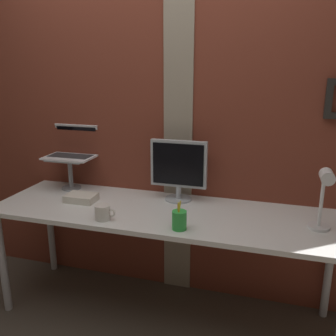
% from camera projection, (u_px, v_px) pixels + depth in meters
% --- Properties ---
extents(ground_plane, '(6.00, 6.00, 0.00)m').
position_uv_depth(ground_plane, '(145.00, 315.00, 2.45)').
color(ground_plane, '#4C4238').
extents(brick_wall_back, '(3.53, 0.16, 2.57)m').
position_uv_depth(brick_wall_back, '(165.00, 115.00, 2.52)').
color(brick_wall_back, brown).
rests_on(brick_wall_back, ground_plane).
extents(desk, '(2.19, 0.67, 0.74)m').
position_uv_depth(desk, '(163.00, 220.00, 2.30)').
color(desk, white).
rests_on(desk, ground_plane).
extents(monitor, '(0.38, 0.18, 0.41)m').
position_uv_depth(monitor, '(179.00, 167.00, 2.40)').
color(monitor, '#ADB2B7').
rests_on(monitor, desk).
extents(laptop_stand, '(0.28, 0.22, 0.23)m').
position_uv_depth(laptop_stand, '(70.00, 168.00, 2.65)').
color(laptop_stand, gray).
rests_on(laptop_stand, desk).
extents(laptop, '(0.35, 0.30, 0.23)m').
position_uv_depth(laptop, '(74.00, 148.00, 2.68)').
color(laptop, white).
rests_on(laptop, laptop_stand).
extents(desk_lamp, '(0.12, 0.20, 0.36)m').
position_uv_depth(desk_lamp, '(324.00, 193.00, 1.92)').
color(desk_lamp, white).
rests_on(desk_lamp, desk).
extents(pen_cup, '(0.08, 0.08, 0.17)m').
position_uv_depth(pen_cup, '(179.00, 220.00, 2.00)').
color(pen_cup, green).
rests_on(pen_cup, desk).
extents(coffee_mug, '(0.13, 0.09, 0.09)m').
position_uv_depth(coffee_mug, '(103.00, 212.00, 2.13)').
color(coffee_mug, silver).
rests_on(coffee_mug, desk).
extents(paper_clutter_stack, '(0.20, 0.14, 0.05)m').
position_uv_depth(paper_clutter_stack, '(81.00, 198.00, 2.43)').
color(paper_clutter_stack, silver).
rests_on(paper_clutter_stack, desk).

